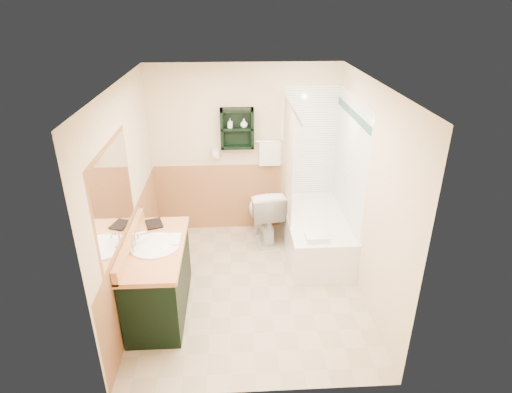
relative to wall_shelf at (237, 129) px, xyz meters
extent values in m
plane|color=#BFA88B|center=(0.10, -1.41, -1.55)|extent=(3.00, 3.00, 0.00)
cube|color=beige|center=(0.10, 0.11, -0.35)|extent=(2.60, 0.04, 2.40)
cube|color=beige|center=(-1.22, -1.41, -0.35)|extent=(0.04, 3.00, 2.40)
cube|color=beige|center=(1.42, -1.41, -0.35)|extent=(0.04, 3.00, 2.40)
cube|color=white|center=(0.10, -1.41, 0.87)|extent=(2.60, 3.00, 0.04)
cube|color=black|center=(0.00, 0.00, 0.00)|extent=(0.45, 0.15, 0.55)
cylinder|color=silver|center=(0.63, -0.66, 0.45)|extent=(0.03, 1.60, 0.03)
cube|color=black|center=(-0.89, -1.74, -1.14)|extent=(0.59, 1.28, 0.81)
cube|color=white|center=(1.03, -0.67, -1.28)|extent=(0.80, 1.50, 0.53)
imported|color=white|center=(0.35, -0.27, -1.15)|extent=(0.57, 0.87, 0.79)
cube|color=silver|center=(-0.80, -1.66, -0.72)|extent=(0.31, 0.24, 0.04)
imported|color=black|center=(-1.06, -1.30, -0.62)|extent=(0.17, 0.07, 0.24)
cube|color=silver|center=(0.91, -1.24, -0.98)|extent=(0.26, 0.22, 0.07)
imported|color=white|center=(-0.09, -0.01, 0.04)|extent=(0.08, 0.13, 0.06)
imported|color=white|center=(0.09, -0.01, 0.06)|extent=(0.13, 0.15, 0.09)
camera|label=1|loc=(-0.06, -5.58, 1.63)|focal=30.00mm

